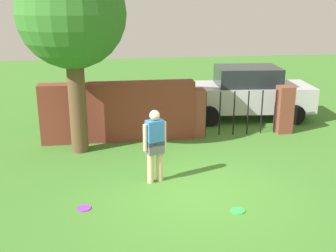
% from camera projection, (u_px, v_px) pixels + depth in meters
% --- Properties ---
extents(ground_plane, '(40.00, 40.00, 0.00)m').
position_uv_depth(ground_plane, '(197.00, 191.00, 8.66)').
color(ground_plane, '#3D7528').
extents(brick_wall, '(4.25, 0.50, 1.65)m').
position_uv_depth(brick_wall, '(118.00, 112.00, 11.57)').
color(brick_wall, brown).
rests_on(brick_wall, ground).
extents(tree, '(2.64, 2.64, 4.82)m').
position_uv_depth(tree, '(72.00, 16.00, 9.94)').
color(tree, brown).
rests_on(tree, ground).
extents(person, '(0.52, 0.33, 1.62)m').
position_uv_depth(person, '(155.00, 143.00, 8.87)').
color(person, beige).
rests_on(person, ground).
extents(fence_gate, '(3.09, 0.44, 1.40)m').
position_uv_depth(fence_gate, '(241.00, 111.00, 12.09)').
color(fence_gate, brown).
rests_on(fence_gate, ground).
extents(car, '(4.33, 2.21, 1.72)m').
position_uv_depth(car, '(246.00, 93.00, 13.72)').
color(car, '#B7B7BC').
rests_on(car, ground).
extents(frisbee_green, '(0.27, 0.27, 0.02)m').
position_uv_depth(frisbee_green, '(238.00, 211.00, 7.86)').
color(frisbee_green, green).
rests_on(frisbee_green, ground).
extents(frisbee_purple, '(0.27, 0.27, 0.02)m').
position_uv_depth(frisbee_purple, '(84.00, 208.00, 7.95)').
color(frisbee_purple, purple).
rests_on(frisbee_purple, ground).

